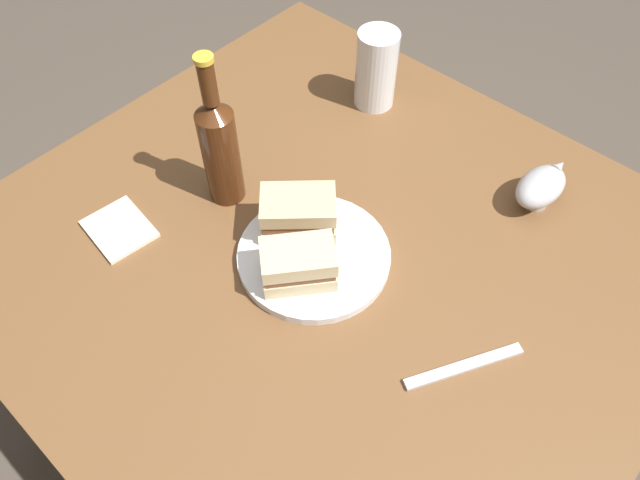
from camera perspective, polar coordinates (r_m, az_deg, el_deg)
ground_plane at (r=1.64m, az=0.49°, el=-16.60°), size 6.00×6.00×0.00m
dining_table at (r=1.29m, az=0.60°, el=-10.65°), size 1.06×0.99×0.76m
plate at (r=0.95m, az=-0.81°, el=-1.34°), size 0.24×0.24×0.02m
sandwich_half_left at (r=0.94m, az=-2.09°, el=2.55°), size 0.14×0.14×0.07m
sandwich_half_right at (r=0.89m, az=-2.09°, el=-2.35°), size 0.12×0.13×0.07m
potato_wedge_front at (r=0.94m, az=-3.26°, el=-0.61°), size 0.06×0.04×0.01m
potato_wedge_middle at (r=0.93m, az=-2.82°, el=-1.45°), size 0.04×0.04×0.02m
potato_wedge_back at (r=0.97m, az=-3.90°, el=2.08°), size 0.04×0.03×0.02m
potato_wedge_left_edge at (r=0.91m, az=-2.90°, el=-2.48°), size 0.04×0.04×0.02m
potato_wedge_right_edge at (r=0.94m, az=-3.65°, el=0.15°), size 0.05×0.06×0.02m
potato_wedge_stray at (r=0.93m, az=-2.70°, el=-1.05°), size 0.04×0.04×0.02m
pint_glass at (r=1.18m, az=5.36°, el=15.62°), size 0.08×0.08×0.15m
gravy_boat at (r=1.06m, az=20.43°, el=4.84°), size 0.07×0.12×0.06m
cider_bottle at (r=0.97m, az=-9.60°, el=8.76°), size 0.06×0.06×0.28m
napkin at (r=1.04m, az=-18.70°, el=1.02°), size 0.12×0.10×0.01m
fork at (r=0.88m, az=13.63°, el=-11.70°), size 0.10×0.16×0.01m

